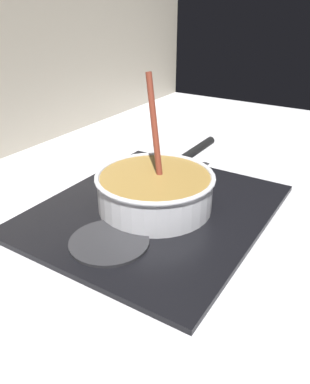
{
  "coord_description": "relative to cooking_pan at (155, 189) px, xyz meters",
  "views": [
    {
      "loc": [
        -0.56,
        -0.2,
        0.44
      ],
      "look_at": [
        0.08,
        0.2,
        0.05
      ],
      "focal_mm": 35.51,
      "sensor_mm": 36.0,
      "label": 1
    }
  ],
  "objects": [
    {
      "name": "hob_plate",
      "position": [
        -0.0,
        -0.0,
        -0.05
      ],
      "size": [
        0.56,
        0.48,
        0.01
      ],
      "primitive_type": "cube",
      "color": "black",
      "rests_on": "ground"
    },
    {
      "name": "spare_burner",
      "position": [
        -0.17,
        -0.0,
        -0.04
      ],
      "size": [
        0.16,
        0.16,
        0.01
      ],
      "primitive_type": "cylinder",
      "color": "#262628",
      "rests_on": "hob_plate"
    },
    {
      "name": "cooking_pan",
      "position": [
        0.0,
        0.0,
        0.0
      ],
      "size": [
        0.43,
        0.27,
        0.29
      ],
      "color": "silver",
      "rests_on": "hob_plate"
    },
    {
      "name": "burner_ring",
      "position": [
        -0.0,
        -0.0,
        -0.04
      ],
      "size": [
        0.18,
        0.18,
        0.01
      ],
      "primitive_type": "torus",
      "color": "#592D0C",
      "rests_on": "hob_plate"
    },
    {
      "name": "ground",
      "position": [
        -0.09,
        -0.2,
        -0.08
      ],
      "size": [
        2.4,
        1.6,
        0.04
      ],
      "primitive_type": "cube",
      "color": "#B7B7BC"
    }
  ]
}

